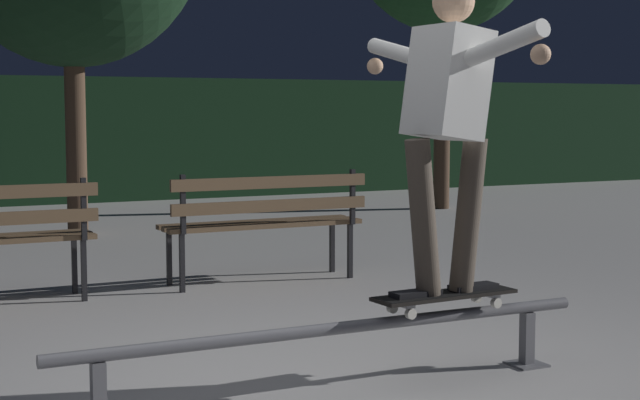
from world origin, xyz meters
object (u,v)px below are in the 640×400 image
object	(u,v)px
skateboarder	(448,110)
park_bench_left_center	(265,215)
skateboard	(445,296)
grind_rail	(336,338)

from	to	relation	value
skateboarder	park_bench_left_center	size ratio (longest dim) A/B	0.97
skateboard	park_bench_left_center	distance (m)	2.86
skateboarder	park_bench_left_center	bearing A→B (deg)	85.51
skateboarder	skateboard	bearing A→B (deg)	-176.63
grind_rail	skateboarder	bearing A→B (deg)	0.02
skateboard	skateboarder	world-z (taller)	skateboarder
grind_rail	skateboard	xyz separation A→B (m)	(0.62, 0.00, 0.15)
grind_rail	park_bench_left_center	bearing A→B (deg)	73.52
skateboard	skateboarder	distance (m)	0.94
grind_rail	skateboarder	xyz separation A→B (m)	(0.62, 0.00, 1.09)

